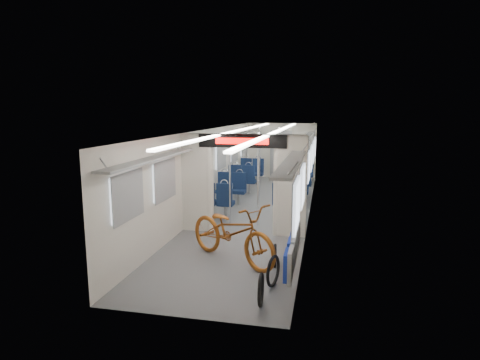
{
  "coord_description": "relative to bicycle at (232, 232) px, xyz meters",
  "views": [
    {
      "loc": [
        1.82,
        -10.85,
        2.82
      ],
      "look_at": [
        -0.1,
        -1.86,
        1.22
      ],
      "focal_mm": 30.0,
      "sensor_mm": 36.0,
      "label": 1
    }
  ],
  "objects": [
    {
      "name": "flip_bench",
      "position": [
        1.19,
        -0.6,
        0.0
      ],
      "size": [
        0.12,
        2.09,
        0.49
      ],
      "color": "gray",
      "rests_on": "carriage"
    },
    {
      "name": "bicycle",
      "position": [
        0.0,
        0.0,
        0.0
      ],
      "size": [
        2.26,
        1.87,
        1.16
      ],
      "primitive_type": "imported",
      "rotation": [
        0.0,
        0.0,
        0.97
      ],
      "color": "#904915",
      "rests_on": "ground"
    },
    {
      "name": "bike_hoop_a",
      "position": [
        0.81,
        -1.63,
        -0.36
      ],
      "size": [
        0.07,
        0.5,
        0.5
      ],
      "primitive_type": "torus",
      "rotation": [
        1.57,
        0.0,
        1.62
      ],
      "color": "black",
      "rests_on": "ground"
    },
    {
      "name": "seat_bay_far_right",
      "position": [
        0.77,
        7.21,
        -0.01
      ],
      "size": [
        0.95,
        2.28,
        1.16
      ],
      "color": "#0C1937",
      "rests_on": "ground"
    },
    {
      "name": "stanchion_near_left",
      "position": [
        -0.58,
        2.25,
        0.57
      ],
      "size": [
        0.04,
        0.04,
        2.3
      ],
      "primitive_type": "cylinder",
      "color": "silver",
      "rests_on": "ground"
    },
    {
      "name": "seat_bay_near_right",
      "position": [
        0.77,
        4.17,
        -0.06
      ],
      "size": [
        0.88,
        1.92,
        1.05
      ],
      "color": "#0C1937",
      "rests_on": "ground"
    },
    {
      "name": "stanchion_near_right",
      "position": [
        0.07,
        2.48,
        0.57
      ],
      "size": [
        0.04,
        0.04,
        2.3
      ],
      "primitive_type": "cylinder",
      "color": "silver",
      "rests_on": "ground"
    },
    {
      "name": "bike_hoop_b",
      "position": [
        0.9,
        -0.94,
        -0.34
      ],
      "size": [
        0.17,
        0.52,
        0.53
      ],
      "primitive_type": "torus",
      "rotation": [
        1.57,
        0.0,
        1.33
      ],
      "color": "black",
      "rests_on": "ground"
    },
    {
      "name": "carriage",
      "position": [
        -0.17,
        3.54,
        0.92
      ],
      "size": [
        12.0,
        12.02,
        2.31
      ],
      "color": "#515456",
      "rests_on": "ground"
    },
    {
      "name": "seat_bay_far_left",
      "position": [
        -1.1,
        7.16,
        -0.04
      ],
      "size": [
        0.91,
        2.07,
        1.1
      ],
      "color": "#0C1937",
      "rests_on": "ground"
    },
    {
      "name": "seat_bay_near_left",
      "position": [
        -1.1,
        3.77,
        -0.05
      ],
      "size": [
        0.89,
        1.97,
        1.07
      ],
      "color": "#0C1937",
      "rests_on": "ground"
    },
    {
      "name": "bike_hoop_c",
      "position": [
        0.83,
        -0.13,
        -0.39
      ],
      "size": [
        0.1,
        0.44,
        0.44
      ],
      "primitive_type": "torus",
      "rotation": [
        1.57,
        0.0,
        1.69
      ],
      "color": "black",
      "rests_on": "ground"
    },
    {
      "name": "stanchion_far_left",
      "position": [
        -0.44,
        5.91,
        0.57
      ],
      "size": [
        0.04,
        0.04,
        2.3
      ],
      "primitive_type": "cylinder",
      "color": "silver",
      "rests_on": "ground"
    },
    {
      "name": "stanchion_far_right",
      "position": [
        0.23,
        5.49,
        0.57
      ],
      "size": [
        0.04,
        0.04,
        2.3
      ],
      "primitive_type": "cylinder",
      "color": "silver",
      "rests_on": "ground"
    }
  ]
}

